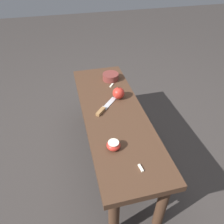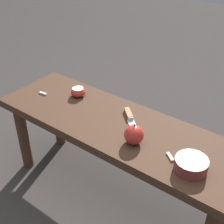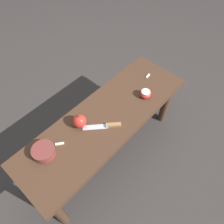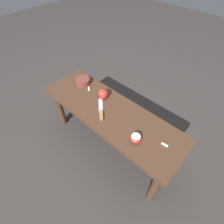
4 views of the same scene
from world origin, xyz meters
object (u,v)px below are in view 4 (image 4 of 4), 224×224
Objects in this scene: apple_whole at (103,94)px; wooden_bench at (110,117)px; apple_cut at (136,138)px; knife at (101,112)px; bowl at (83,81)px.

wooden_bench is at bearing 153.63° from apple_whole.
knife is at bearing -3.22° from apple_cut.
bowl is (0.35, -0.13, 0.02)m from knife.
knife is at bearing 159.58° from bowl.
apple_cut is at bearing 165.62° from wooden_bench.
knife is at bearing 128.97° from apple_whole.
apple_cut is (-0.43, 0.14, -0.02)m from apple_whole.
bowl reaches higher than knife.
wooden_bench is 6.43× the size of knife.
wooden_bench is 0.41m from bowl.
knife is at bearing 56.12° from wooden_bench.
apple_whole is at bearing -18.45° from apple_cut.
apple_cut is at bearing 161.55° from apple_whole.
apple_whole is 0.46m from apple_cut.
knife is 0.38m from bowl.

